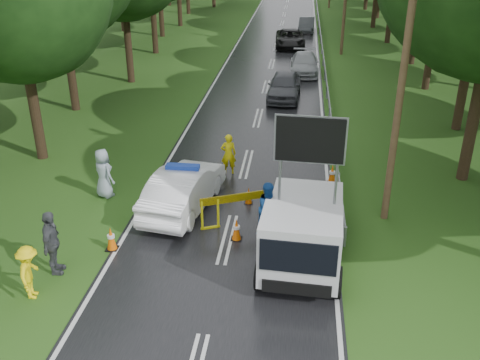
# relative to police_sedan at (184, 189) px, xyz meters

# --- Properties ---
(ground) EXTENTS (160.00, 160.00, 0.00)m
(ground) POSITION_rel_police_sedan_xyz_m (1.80, -1.87, -0.78)
(ground) COLOR #1F4213
(ground) RESTS_ON ground
(road) EXTENTS (7.00, 140.00, 0.02)m
(road) POSITION_rel_police_sedan_xyz_m (1.80, 28.13, -0.77)
(road) COLOR black
(road) RESTS_ON ground
(guardrail) EXTENTS (0.12, 60.06, 0.70)m
(guardrail) POSITION_rel_police_sedan_xyz_m (5.50, 27.80, -0.23)
(guardrail) COLOR gray
(guardrail) RESTS_ON ground
(utility_pole_near) EXTENTS (1.40, 0.24, 10.00)m
(utility_pole_near) POSITION_rel_police_sedan_xyz_m (7.00, 0.13, 4.29)
(utility_pole_near) COLOR #4B3522
(utility_pole_near) RESTS_ON ground
(police_sedan) EXTENTS (2.39, 4.91, 1.70)m
(police_sedan) POSITION_rel_police_sedan_xyz_m (0.00, 0.00, 0.00)
(police_sedan) COLOR white
(police_sedan) RESTS_ON ground
(work_truck) EXTENTS (2.60, 5.30, 4.12)m
(work_truck) POSITION_rel_police_sedan_xyz_m (4.17, -2.91, 0.34)
(work_truck) COLOR gray
(work_truck) RESTS_ON ground
(barrier) EXTENTS (2.62, 1.17, 1.17)m
(barrier) POSITION_rel_police_sedan_xyz_m (2.14, -0.87, 0.11)
(barrier) COLOR yellow
(barrier) RESTS_ON ground
(officer) EXTENTS (0.69, 0.52, 1.70)m
(officer) POSITION_rel_police_sedan_xyz_m (1.17, 3.13, 0.07)
(officer) COLOR yellow
(officer) RESTS_ON ground
(civilian) EXTENTS (1.12, 1.11, 1.83)m
(civilian) POSITION_rel_police_sedan_xyz_m (3.08, -1.37, 0.13)
(civilian) COLOR #164695
(civilian) RESTS_ON ground
(bystander_left) EXTENTS (0.76, 1.10, 1.57)m
(bystander_left) POSITION_rel_police_sedan_xyz_m (-3.06, -5.37, 0.00)
(bystander_left) COLOR yellow
(bystander_left) RESTS_ON ground
(bystander_mid) EXTENTS (0.66, 1.22, 1.98)m
(bystander_mid) POSITION_rel_police_sedan_xyz_m (-2.92, -4.23, 0.21)
(bystander_mid) COLOR #43464B
(bystander_mid) RESTS_ON ground
(bystander_right) EXTENTS (1.09, 1.01, 1.87)m
(bystander_right) POSITION_rel_police_sedan_xyz_m (-3.12, 0.63, 0.16)
(bystander_right) COLOR #8998A4
(bystander_right) RESTS_ON ground
(queue_car_first) EXTENTS (1.96, 4.53, 1.52)m
(queue_car_first) POSITION_rel_police_sedan_xyz_m (3.01, 13.82, -0.02)
(queue_car_first) COLOR #3E3F45
(queue_car_first) RESTS_ON ground
(queue_car_second) EXTENTS (1.91, 4.59, 1.33)m
(queue_car_second) POSITION_rel_police_sedan_xyz_m (4.14, 19.82, -0.12)
(queue_car_second) COLOR #9A9DA1
(queue_car_second) RESTS_ON ground
(queue_car_third) EXTENTS (2.60, 5.16, 1.40)m
(queue_car_third) POSITION_rel_police_sedan_xyz_m (2.93, 28.37, -0.08)
(queue_car_third) COLOR black
(queue_car_third) RESTS_ON ground
(queue_car_fourth) EXTENTS (1.53, 4.02, 1.31)m
(queue_car_fourth) POSITION_rel_police_sedan_xyz_m (4.27, 35.58, -0.12)
(queue_car_fourth) COLOR #383B3E
(queue_car_fourth) RESTS_ON ground
(cone_near_left) EXTENTS (0.37, 0.37, 0.79)m
(cone_near_left) POSITION_rel_police_sedan_xyz_m (-1.70, -2.87, -0.39)
(cone_near_left) COLOR black
(cone_near_left) RESTS_ON ground
(cone_center) EXTENTS (0.36, 0.36, 0.77)m
(cone_center) POSITION_rel_police_sedan_xyz_m (2.09, -1.87, -0.41)
(cone_center) COLOR black
(cone_center) RESTS_ON ground
(cone_far) EXTENTS (0.31, 0.31, 0.65)m
(cone_far) POSITION_rel_police_sedan_xyz_m (2.23, 0.63, -0.46)
(cone_far) COLOR black
(cone_far) RESTS_ON ground
(cone_left_mid) EXTENTS (0.34, 0.34, 0.72)m
(cone_left_mid) POSITION_rel_police_sedan_xyz_m (-0.20, -0.12, -0.43)
(cone_left_mid) COLOR black
(cone_left_mid) RESTS_ON ground
(cone_right) EXTENTS (0.38, 0.38, 0.81)m
(cone_right) POSITION_rel_police_sedan_xyz_m (5.30, 2.63, -0.39)
(cone_right) COLOR black
(cone_right) RESTS_ON ground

